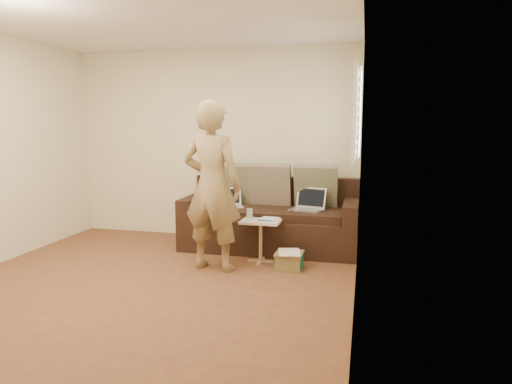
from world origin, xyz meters
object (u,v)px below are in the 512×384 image
person (212,186)px  drinking_glass (249,214)px  sofa (270,216)px  laptop_white (229,207)px  side_table (260,241)px  striped_box (289,260)px  laptop_silver (307,210)px

person → drinking_glass: (0.31, 0.42, -0.37)m
sofa → laptop_white: (-0.53, -0.04, 0.10)m
person → side_table: bearing=-134.0°
laptop_white → side_table: size_ratio=0.68×
sofa → striped_box: (0.38, -0.79, -0.33)m
sofa → laptop_silver: sofa is taller
person → side_table: 0.89m
sofa → person: size_ratio=1.19×
sofa → side_table: 0.65m
sofa → drinking_glass: bearing=-103.0°
sofa → laptop_white: size_ratio=6.56×
person → drinking_glass: size_ratio=15.35×
striped_box → laptop_white: bearing=140.6°
laptop_silver → drinking_glass: 0.80m
person → striped_box: (0.82, 0.20, -0.83)m
person → sofa: bearing=-106.7°
sofa → striped_box: sofa is taller
laptop_silver → laptop_white: laptop_silver is taller
laptop_silver → side_table: (-0.46, -0.58, -0.27)m
drinking_glass → person: bearing=-126.5°
drinking_glass → striped_box: size_ratio=0.40×
person → drinking_glass: 0.64m
person → side_table: person is taller
striped_box → sofa: bearing=115.4°
sofa → laptop_silver: (0.47, -0.05, 0.10)m
laptop_silver → drinking_glass: laptop_silver is taller
laptop_white → drinking_glass: (0.40, -0.53, 0.03)m
side_table → person: bearing=-141.2°
person → side_table: (0.45, 0.36, -0.68)m
laptop_silver → person: size_ratio=0.21×
side_table → drinking_glass: size_ratio=4.09×
striped_box → person: bearing=-166.3°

